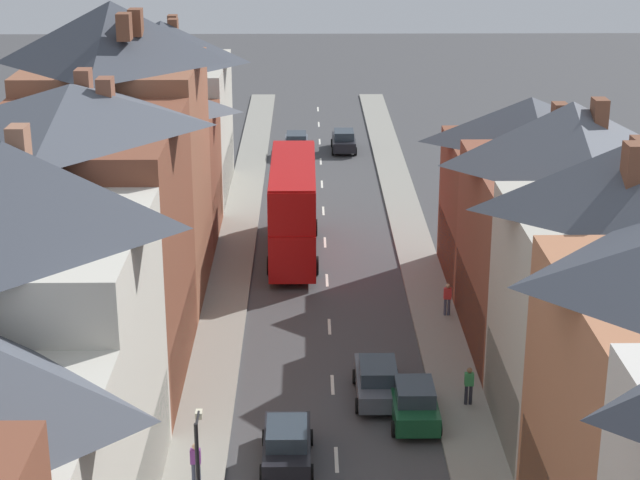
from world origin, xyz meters
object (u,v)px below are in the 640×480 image
Objects in this scene: car_parked_left_a at (296,144)px; car_parked_right_a at (344,141)px; double_decker_bus_lead at (293,207)px; car_near_blue at (377,380)px; pedestrian_far_left at (469,384)px; car_mid_black at (287,443)px; car_near_silver at (414,402)px; pedestrian_far_right at (447,298)px; pedestrian_mid_right at (196,462)px.

car_parked_right_a is at bearing 16.23° from car_parked_left_a.
double_decker_bus_lead is 2.60× the size of car_near_blue.
double_decker_bus_lead reaches higher than pedestrian_far_left.
car_parked_left_a is at bearing 90.00° from car_mid_black.
car_parked_left_a is at bearing -163.77° from car_parked_right_a.
car_near_silver is 2.38× the size of pedestrian_far_right.
pedestrian_far_left is (3.60, -41.06, 0.21)m from car_parked_right_a.
car_parked_right_a is at bearing 91.76° from car_near_silver.
car_mid_black is (-3.60, -4.99, -0.00)m from car_near_blue.
car_parked_left_a is at bearing 89.98° from double_decker_bus_lead.
car_parked_right_a is 32.25m from pedestrian_far_right.
car_parked_right_a is (0.00, 40.23, 0.01)m from car_near_blue.
double_decker_bus_lead is at bearing 104.43° from car_near_silver.
pedestrian_mid_right is (-8.04, -4.62, 0.19)m from car_near_silver.
pedestrian_far_left is 9.05m from pedestrian_far_right.
double_decker_bus_lead is 22.18m from car_mid_black.
car_parked_right_a is 2.55× the size of pedestrian_mid_right.
car_near_silver is 0.96× the size of car_mid_black.
pedestrian_far_left reaches higher than car_near_silver.
double_decker_bus_lead is 19.41m from pedestrian_far_left.
pedestrian_far_right is (3.88, -32.01, 0.21)m from car_parked_right_a.
car_near_silver is 2.38× the size of pedestrian_far_left.
pedestrian_far_right reaches higher than car_mid_black.
car_mid_black is at bearing -90.00° from car_parked_left_a.
double_decker_bus_lead is at bearing 82.46° from pedestrian_mid_right.
car_near_silver is (1.30, -1.98, 0.03)m from car_near_blue.
car_parked_left_a is at bearing 100.20° from pedestrian_far_left.
car_near_silver is (4.91, -19.08, -1.97)m from double_decker_bus_lead.
car_parked_left_a is (-4.90, 41.16, 0.01)m from car_near_silver.
double_decker_bus_lead is 6.71× the size of pedestrian_far_left.
pedestrian_far_left reaches higher than car_parked_right_a.
car_mid_black is 2.47× the size of pedestrian_mid_right.
car_near_silver is 5.75m from car_mid_black.
pedestrian_far_right is (3.88, 8.22, 0.22)m from car_near_blue.
double_decker_bus_lead is at bearing 90.02° from car_mid_black.
car_near_blue is 9.44m from pedestrian_mid_right.
pedestrian_far_left is (7.20, 4.16, 0.23)m from car_mid_black.
car_parked_right_a is at bearing 95.01° from pedestrian_far_left.
car_near_blue reaches higher than car_mid_black.
car_near_silver is at bearing 29.85° from pedestrian_mid_right.
pedestrian_mid_right is at bearing -150.15° from car_near_silver.
car_mid_black is 2.47× the size of pedestrian_far_left.
pedestrian_mid_right is at bearing -125.64° from pedestrian_far_right.
car_near_silver reaches higher than car_near_blue.
pedestrian_far_right reaches higher than car_near_blue.
double_decker_bus_lead is 2.82× the size of car_near_silver.
car_parked_left_a reaches higher than car_parked_right_a.
car_near_blue is 3.70m from pedestrian_far_left.
car_parked_left_a is 3.75m from car_parked_right_a.
car_near_silver is 9.28m from pedestrian_mid_right.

